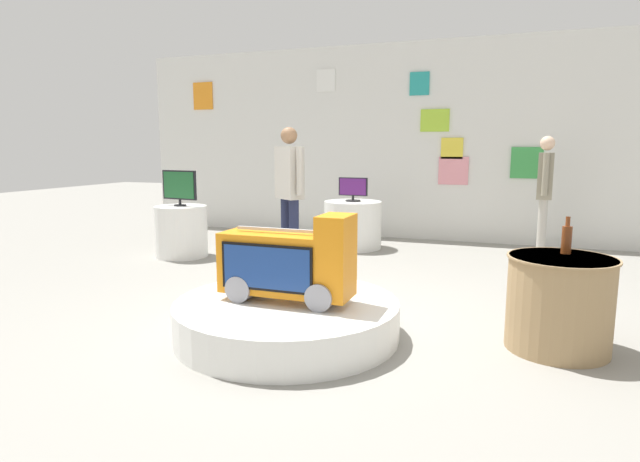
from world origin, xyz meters
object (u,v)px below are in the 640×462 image
object	(u,v)px
tv_on_left_rear	(179,186)
bottle_on_side_table	(567,239)
side_table_round	(559,302)
novelty_firetruck_tv	(288,265)
shopper_browsing_rear	(545,187)
shopper_browsing_near_truck	(289,188)
display_pedestal_center_rear	(353,225)
tv_on_center_rear	(353,189)
display_pedestal_left_rear	(181,231)
main_display_pedestal	(287,318)

from	to	relation	value
tv_on_left_rear	bottle_on_side_table	world-z (taller)	tv_on_left_rear
side_table_round	tv_on_left_rear	bearing A→B (deg)	157.49
novelty_firetruck_tv	shopper_browsing_rear	xyz separation A→B (m)	(2.10, 4.25, 0.39)
shopper_browsing_near_truck	side_table_round	bearing A→B (deg)	-28.81
display_pedestal_center_rear	tv_on_center_rear	xyz separation A→B (m)	(0.00, -0.00, 0.55)
tv_on_left_rear	display_pedestal_center_rear	distance (m)	2.64
display_pedestal_center_rear	bottle_on_side_table	world-z (taller)	bottle_on_side_table
display_pedestal_left_rear	bottle_on_side_table	xyz separation A→B (m)	(4.79, -1.83, 0.48)
tv_on_center_rear	side_table_round	bearing A→B (deg)	-52.28
shopper_browsing_near_truck	bottle_on_side_table	bearing A→B (deg)	-26.29
display_pedestal_left_rear	bottle_on_side_table	distance (m)	5.14
novelty_firetruck_tv	display_pedestal_center_rear	size ratio (longest dim) A/B	1.23
main_display_pedestal	shopper_browsing_rear	size ratio (longest dim) A/B	1.08
tv_on_left_rear	display_pedestal_left_rear	bearing A→B (deg)	97.83
display_pedestal_left_rear	display_pedestal_center_rear	xyz separation A→B (m)	(2.10, 1.46, 0.00)
bottle_on_side_table	main_display_pedestal	bearing A→B (deg)	-164.14
novelty_firetruck_tv	display_pedestal_left_rear	size ratio (longest dim) A/B	1.49
novelty_firetruck_tv	display_pedestal_left_rear	xyz separation A→B (m)	(-2.71, 2.43, -0.24)
tv_on_center_rear	bottle_on_side_table	bearing A→B (deg)	-50.72
display_pedestal_left_rear	side_table_round	bearing A→B (deg)	-22.55
novelty_firetruck_tv	bottle_on_side_table	distance (m)	2.17
novelty_firetruck_tv	side_table_round	distance (m)	2.10
main_display_pedestal	shopper_browsing_near_truck	world-z (taller)	shopper_browsing_near_truck
display_pedestal_center_rear	shopper_browsing_rear	xyz separation A→B (m)	(2.71, 0.36, 0.63)
tv_on_left_rear	side_table_round	size ratio (longest dim) A/B	0.74
tv_on_left_rear	display_pedestal_center_rear	xyz separation A→B (m)	(2.10, 1.46, -0.64)
side_table_round	display_pedestal_left_rear	bearing A→B (deg)	157.45
novelty_firetruck_tv	bottle_on_side_table	world-z (taller)	novelty_firetruck_tv
display_pedestal_left_rear	shopper_browsing_near_truck	distance (m)	2.00
main_display_pedestal	novelty_firetruck_tv	xyz separation A→B (m)	(0.02, -0.01, 0.45)
display_pedestal_left_rear	shopper_browsing_near_truck	bearing A→B (deg)	-11.39
novelty_firetruck_tv	bottle_on_side_table	bearing A→B (deg)	16.19
tv_on_left_rear	side_table_round	distance (m)	5.18
main_display_pedestal	shopper_browsing_rear	xyz separation A→B (m)	(2.12, 4.24, 0.84)
main_display_pedestal	side_table_round	distance (m)	2.12
tv_on_center_rear	shopper_browsing_rear	size ratio (longest dim) A/B	0.27
main_display_pedestal	novelty_firetruck_tv	distance (m)	0.45
main_display_pedestal	shopper_browsing_rear	distance (m)	4.81
tv_on_center_rear	side_table_round	distance (m)	4.37
display_pedestal_center_rear	main_display_pedestal	bearing A→B (deg)	-81.35
display_pedestal_left_rear	tv_on_left_rear	bearing A→B (deg)	-82.17
novelty_firetruck_tv	bottle_on_side_table	xyz separation A→B (m)	(2.07, 0.60, 0.24)
tv_on_left_rear	display_pedestal_center_rear	size ratio (longest dim) A/B	0.67
tv_on_center_rear	novelty_firetruck_tv	bearing A→B (deg)	-81.05
tv_on_left_rear	shopper_browsing_near_truck	size ratio (longest dim) A/B	0.33
bottle_on_side_table	display_pedestal_center_rear	bearing A→B (deg)	129.25
display_pedestal_center_rear	tv_on_center_rear	distance (m)	0.55
main_display_pedestal	display_pedestal_center_rear	bearing A→B (deg)	98.65
shopper_browsing_near_truck	shopper_browsing_rear	xyz separation A→B (m)	(2.97, 2.19, -0.06)
novelty_firetruck_tv	shopper_browsing_rear	distance (m)	4.75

